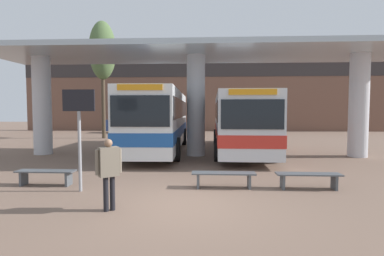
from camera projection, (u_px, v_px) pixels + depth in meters
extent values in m
plane|color=#755B4C|center=(182.00, 204.00, 7.33)|extent=(100.00, 100.00, 0.00)
cube|color=brown|center=(203.00, 96.00, 33.08)|extent=(40.00, 0.50, 7.82)
cube|color=#332D2D|center=(203.00, 68.00, 32.91)|extent=(40.00, 0.58, 1.88)
cylinder|color=silver|center=(42.00, 106.00, 15.47)|extent=(0.91, 0.91, 5.02)
cylinder|color=silver|center=(196.00, 106.00, 15.03)|extent=(0.91, 0.91, 5.02)
cylinder|color=silver|center=(359.00, 106.00, 14.59)|extent=(0.91, 0.91, 5.02)
cube|color=#A8B7C1|center=(196.00, 53.00, 14.87)|extent=(20.93, 5.29, 0.24)
cube|color=white|center=(160.00, 119.00, 16.71)|extent=(2.76, 11.14, 2.93)
cube|color=black|center=(160.00, 109.00, 16.67)|extent=(2.79, 10.70, 0.94)
cube|color=#1E519E|center=(160.00, 130.00, 16.75)|extent=(2.81, 11.18, 0.53)
cube|color=black|center=(140.00, 111.00, 11.13)|extent=(2.23, 0.13, 1.17)
cube|color=orange|center=(140.00, 87.00, 11.07)|extent=(1.69, 0.10, 0.22)
cylinder|color=black|center=(123.00, 149.00, 13.39)|extent=(0.31, 1.08, 1.07)
cylinder|color=black|center=(177.00, 149.00, 13.33)|extent=(0.31, 1.08, 1.07)
cylinder|color=black|center=(148.00, 137.00, 19.85)|extent=(0.31, 1.08, 1.07)
cylinder|color=black|center=(184.00, 137.00, 19.79)|extent=(0.31, 1.08, 1.07)
cube|color=silver|center=(239.00, 120.00, 16.57)|extent=(2.69, 10.99, 2.77)
cube|color=black|center=(239.00, 111.00, 16.54)|extent=(2.73, 10.55, 0.89)
cube|color=red|center=(239.00, 132.00, 16.61)|extent=(2.73, 11.03, 0.50)
cube|color=black|center=(252.00, 114.00, 11.06)|extent=(2.32, 0.10, 1.11)
cube|color=orange|center=(253.00, 92.00, 11.01)|extent=(1.77, 0.08, 0.22)
cylinder|color=black|center=(217.00, 150.00, 13.35)|extent=(0.30, 1.04, 1.03)
cylinder|color=black|center=(275.00, 150.00, 13.17)|extent=(0.30, 1.04, 1.03)
cylinder|color=black|center=(216.00, 137.00, 19.73)|extent=(0.30, 1.04, 1.03)
cylinder|color=black|center=(255.00, 137.00, 19.55)|extent=(0.30, 1.04, 1.03)
cube|color=#4C5156|center=(224.00, 173.00, 8.79)|extent=(1.87, 0.44, 0.04)
cube|color=#4C5156|center=(198.00, 180.00, 8.84)|extent=(0.07, 0.37, 0.42)
cube|color=#4C5156|center=(249.00, 181.00, 8.76)|extent=(0.07, 0.37, 0.42)
cube|color=#4C5156|center=(46.00, 171.00, 9.08)|extent=(1.76, 0.44, 0.04)
cube|color=#4C5156|center=(24.00, 178.00, 9.14)|extent=(0.07, 0.37, 0.42)
cube|color=#4C5156|center=(69.00, 179.00, 9.06)|extent=(0.07, 0.37, 0.42)
cube|color=#4C5156|center=(308.00, 174.00, 8.66)|extent=(1.84, 0.44, 0.04)
cube|color=#4C5156|center=(282.00, 182.00, 8.71)|extent=(0.07, 0.37, 0.42)
cube|color=#4C5156|center=(334.00, 182.00, 8.63)|extent=(0.07, 0.37, 0.42)
cylinder|color=gray|center=(80.00, 151.00, 8.38)|extent=(0.09, 0.09, 2.26)
cube|color=black|center=(79.00, 100.00, 8.30)|extent=(0.90, 0.06, 0.60)
cylinder|color=black|center=(106.00, 194.00, 6.75)|extent=(0.16, 0.16, 0.80)
cylinder|color=black|center=(112.00, 193.00, 6.83)|extent=(0.16, 0.16, 0.80)
cube|color=#706656|center=(109.00, 162.00, 6.75)|extent=(0.49, 0.45, 0.66)
sphere|color=#89664C|center=(108.00, 143.00, 6.72)|extent=(0.18, 0.18, 0.18)
cylinder|color=#706656|center=(97.00, 162.00, 6.61)|extent=(0.12, 0.12, 0.56)
cylinder|color=#706656|center=(120.00, 160.00, 6.89)|extent=(0.12, 0.12, 0.56)
cylinder|color=#473A2B|center=(103.00, 103.00, 24.27)|extent=(0.30, 0.30, 5.80)
ellipsoid|color=#516B3D|center=(102.00, 50.00, 24.02)|extent=(2.12, 2.12, 4.67)
cube|color=navy|center=(130.00, 125.00, 30.11)|extent=(4.46, 2.02, 1.11)
cube|color=#1E2328|center=(130.00, 117.00, 30.06)|extent=(2.50, 1.74, 0.57)
cylinder|color=black|center=(145.00, 129.00, 30.82)|extent=(0.65, 0.26, 0.63)
cylinder|color=black|center=(140.00, 130.00, 29.12)|extent=(0.65, 0.26, 0.63)
cylinder|color=black|center=(120.00, 129.00, 31.15)|extent=(0.65, 0.26, 0.63)
cylinder|color=black|center=(114.00, 130.00, 29.45)|extent=(0.65, 0.26, 0.63)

